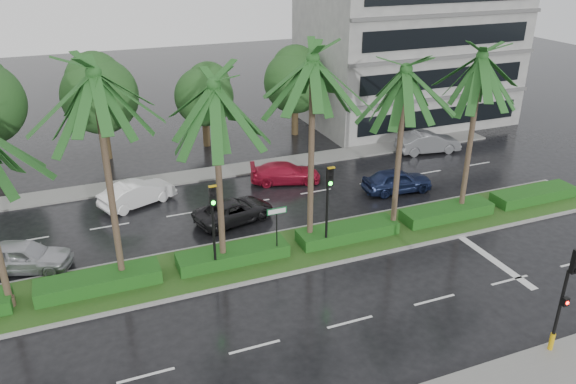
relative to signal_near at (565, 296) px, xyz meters
name	(u,v)px	position (x,y,z in m)	size (l,w,h in m)	color
ground	(301,261)	(-6.00, 9.39, -2.50)	(120.00, 120.00, 0.00)	black
far_sidewalk	(228,171)	(-6.00, 21.39, -2.44)	(40.00, 2.00, 0.12)	slate
median	(293,250)	(-6.00, 10.39, -2.42)	(36.00, 4.00, 0.15)	gray
hedge	(293,243)	(-6.00, 10.39, -2.05)	(35.20, 1.40, 0.60)	#154B16
lane_markings	(362,253)	(-2.96, 8.96, -2.50)	(34.00, 13.06, 0.01)	silver
palm_row	(266,91)	(-7.25, 10.41, 5.53)	(26.30, 4.20, 10.01)	#463628
signal_near	(565,296)	(0.00, 0.00, 0.00)	(0.34, 0.45, 4.36)	black
signal_median_left	(213,216)	(-10.00, 9.69, 0.49)	(0.34, 0.42, 4.36)	black
signal_median_right	(328,196)	(-4.50, 9.69, 0.49)	(0.34, 0.42, 4.36)	black
street_sign	(277,220)	(-7.00, 9.87, -0.38)	(0.95, 0.09, 2.60)	black
bg_trees	(202,83)	(-6.06, 26.98, 2.16)	(33.31, 5.37, 7.76)	#372819
building	(408,46)	(11.00, 27.39, 3.50)	(16.00, 10.00, 12.00)	gray
car_silver	(23,256)	(-18.01, 13.39, -1.78)	(4.25, 1.71, 1.45)	#AFB0B7
car_white	(137,193)	(-12.18, 18.54, -1.79)	(4.33, 1.51, 1.43)	white
car_darkgrey	(234,211)	(-7.68, 14.55, -1.90)	(4.38, 2.02, 1.22)	black
car_red	(285,173)	(-3.18, 18.39, -1.87)	(4.34, 1.77, 1.26)	#A5122B
car_blue	(397,180)	(2.50, 14.60, -1.79)	(4.18, 1.68, 1.42)	#162043
car_grey	(428,142)	(8.20, 19.63, -1.76)	(4.50, 1.57, 1.48)	slate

